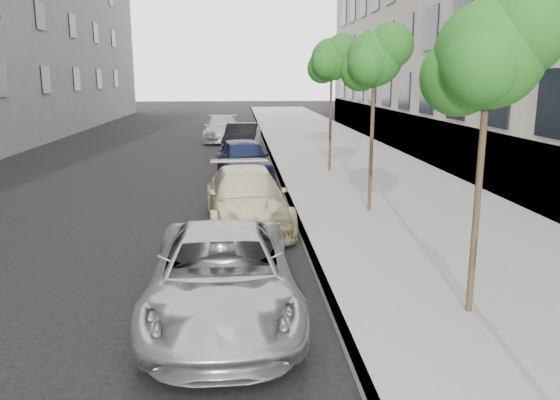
{
  "coord_description": "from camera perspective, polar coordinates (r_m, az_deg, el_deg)",
  "views": [
    {
      "loc": [
        -0.27,
        -6.04,
        3.64
      ],
      "look_at": [
        0.44,
        3.39,
        1.5
      ],
      "focal_mm": 35.0,
      "sensor_mm": 36.0,
      "label": 1
    }
  ],
  "objects": [
    {
      "name": "ground",
      "position": [
        7.06,
        -1.57,
        -18.3
      ],
      "size": [
        160.0,
        160.0,
        0.0
      ],
      "primitive_type": "plane",
      "color": "black",
      "rests_on": "ground"
    },
    {
      "name": "suv",
      "position": [
        13.67,
        -3.51,
        0.27
      ],
      "size": [
        2.3,
        4.91,
        1.39
      ],
      "primitive_type": "imported",
      "rotation": [
        0.0,
        0.0,
        0.08
      ],
      "color": "beige",
      "rests_on": "ground"
    },
    {
      "name": "tree_near",
      "position": [
        8.32,
        21.21,
        14.0
      ],
      "size": [
        1.82,
        1.62,
        4.7
      ],
      "color": "#38281C",
      "rests_on": "sidewalk"
    },
    {
      "name": "sedan_black",
      "position": [
        26.74,
        -3.97,
        6.43
      ],
      "size": [
        1.97,
        4.48,
        1.43
      ],
      "primitive_type": "imported",
      "rotation": [
        0.0,
        0.0,
        -0.11
      ],
      "color": "black",
      "rests_on": "ground"
    },
    {
      "name": "sedan_rear",
      "position": [
        31.94,
        -6.08,
        7.41
      ],
      "size": [
        2.02,
        4.91,
        1.42
      ],
      "primitive_type": "imported",
      "rotation": [
        0.0,
        0.0,
        -0.01
      ],
      "color": "#9B9DA3",
      "rests_on": "ground"
    },
    {
      "name": "curb",
      "position": [
        30.29,
        -1.58,
        5.97
      ],
      "size": [
        0.15,
        72.0,
        0.14
      ],
      "primitive_type": "cube",
      "color": "#9E9B93",
      "rests_on": "ground"
    },
    {
      "name": "sidewalk",
      "position": [
        30.6,
        4.31,
        6.01
      ],
      "size": [
        6.4,
        72.0,
        0.14
      ],
      "primitive_type": "cube",
      "color": "gray",
      "rests_on": "ground"
    },
    {
      "name": "tree_far",
      "position": [
        20.85,
        5.5,
        14.43
      ],
      "size": [
        1.85,
        1.65,
        5.05
      ],
      "color": "#38281C",
      "rests_on": "sidewalk"
    },
    {
      "name": "sedan_blue",
      "position": [
        19.88,
        -3.8,
        4.31
      ],
      "size": [
        2.26,
        4.49,
        1.47
      ],
      "primitive_type": "imported",
      "rotation": [
        0.0,
        0.0,
        0.13
      ],
      "color": "#0F1735",
      "rests_on": "ground"
    },
    {
      "name": "tree_mid",
      "position": [
        14.48,
        9.97,
        14.37
      ],
      "size": [
        1.74,
        1.54,
        4.82
      ],
      "color": "#38281C",
      "rests_on": "sidewalk"
    },
    {
      "name": "minivan",
      "position": [
        8.49,
        -6.07,
        -7.81
      ],
      "size": [
        2.31,
        4.85,
        1.34
      ],
      "primitive_type": "imported",
      "rotation": [
        0.0,
        0.0,
        0.02
      ],
      "color": "#A4A6A9",
      "rests_on": "ground"
    }
  ]
}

